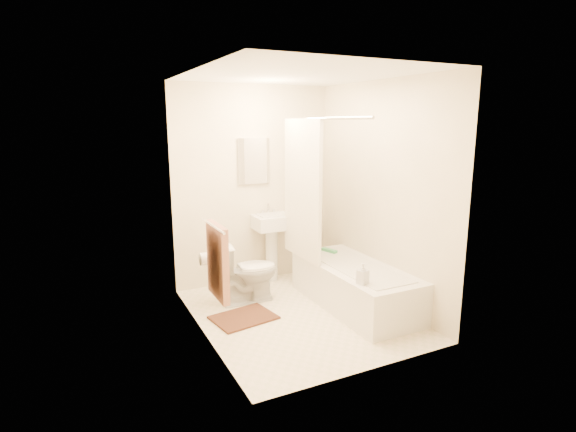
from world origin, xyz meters
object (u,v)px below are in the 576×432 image
soap_bottle (363,274)px  bathtub (355,286)px  sink (272,245)px  bath_mat (244,317)px  toilet (247,272)px

soap_bottle → bathtub: bearing=62.6°
sink → bath_mat: 1.24m
toilet → soap_bottle: bearing=-144.4°
toilet → bath_mat: 0.57m
bathtub → bath_mat: bathtub is taller
bath_mat → sink: bearing=51.0°
bath_mat → toilet: bearing=64.5°
toilet → soap_bottle: 1.36m
soap_bottle → sink: bearing=98.0°
toilet → bathtub: size_ratio=0.44×
toilet → sink: 0.73m
sink → bath_mat: bearing=-128.5°
bathtub → bath_mat: bearing=169.5°
bathtub → toilet: bearing=147.3°
bath_mat → soap_bottle: size_ratio=3.00×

